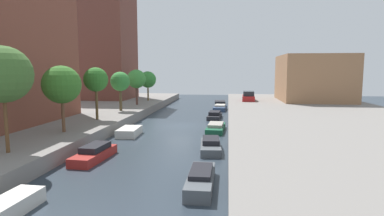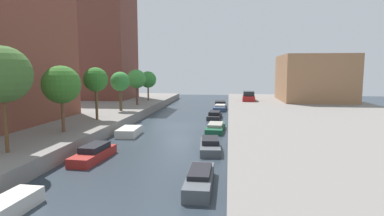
% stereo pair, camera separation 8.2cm
% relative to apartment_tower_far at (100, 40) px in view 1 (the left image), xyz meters
% --- Properties ---
extents(ground_plane, '(84.00, 84.00, 0.00)m').
position_rel_apartment_tower_far_xyz_m(ground_plane, '(16.00, -19.15, -10.58)').
color(ground_plane, '#28333D').
extents(quay_left, '(20.00, 64.00, 1.00)m').
position_rel_apartment_tower_far_xyz_m(quay_left, '(1.00, -19.15, -10.08)').
color(quay_left, gray).
rests_on(quay_left, ground_plane).
extents(quay_right, '(20.00, 64.00, 1.00)m').
position_rel_apartment_tower_far_xyz_m(quay_right, '(31.00, -19.15, -10.08)').
color(quay_right, gray).
rests_on(quay_right, ground_plane).
extents(apartment_tower_far, '(10.00, 8.88, 19.16)m').
position_rel_apartment_tower_far_xyz_m(apartment_tower_far, '(0.00, 0.00, 0.00)').
color(apartment_tower_far, brown).
rests_on(apartment_tower_far, quay_left).
extents(low_block_right, '(10.00, 11.22, 6.98)m').
position_rel_apartment_tower_far_xyz_m(low_block_right, '(34.00, 0.10, -6.09)').
color(low_block_right, '#9E704C').
rests_on(low_block_right, quay_right).
extents(street_tree_0, '(3.16, 3.16, 5.99)m').
position_rel_apartment_tower_far_xyz_m(street_tree_0, '(8.58, -34.21, -5.18)').
color(street_tree_0, brown).
rests_on(street_tree_0, quay_left).
extents(street_tree_1, '(2.84, 2.84, 5.00)m').
position_rel_apartment_tower_far_xyz_m(street_tree_1, '(8.58, -28.10, -6.01)').
color(street_tree_1, brown).
rests_on(street_tree_1, quay_left).
extents(street_tree_2, '(2.28, 2.28, 4.93)m').
position_rel_apartment_tower_far_xyz_m(street_tree_2, '(8.58, -21.98, -5.83)').
color(street_tree_2, brown).
rests_on(street_tree_2, quay_left).
extents(street_tree_3, '(2.22, 2.22, 4.50)m').
position_rel_apartment_tower_far_xyz_m(street_tree_3, '(8.58, -15.32, -6.25)').
color(street_tree_3, brown).
rests_on(street_tree_3, quay_left).
extents(street_tree_4, '(2.53, 2.53, 4.77)m').
position_rel_apartment_tower_far_xyz_m(street_tree_4, '(8.58, -8.83, -6.11)').
color(street_tree_4, brown).
rests_on(street_tree_4, quay_left).
extents(street_tree_5, '(2.54, 2.54, 4.52)m').
position_rel_apartment_tower_far_xyz_m(street_tree_5, '(8.58, -2.76, -6.35)').
color(street_tree_5, brown).
rests_on(street_tree_5, quay_left).
extents(parked_car, '(2.05, 4.67, 1.48)m').
position_rel_apartment_tower_far_xyz_m(parked_car, '(24.08, -1.23, -8.97)').
color(parked_car, maroon).
rests_on(parked_car, quay_right).
extents(moored_boat_left_1, '(1.63, 4.14, 0.94)m').
position_rel_apartment_tower_far_xyz_m(moored_boat_left_1, '(12.55, -31.71, -10.19)').
color(moored_boat_left_1, maroon).
rests_on(moored_boat_left_1, ground_plane).
extents(moored_boat_left_2, '(1.72, 3.09, 0.69)m').
position_rel_apartment_tower_far_xyz_m(moored_boat_left_2, '(12.46, -24.29, -10.24)').
color(moored_boat_left_2, beige).
rests_on(moored_boat_left_2, ground_plane).
extents(moored_boat_right_0, '(1.20, 4.23, 0.86)m').
position_rel_apartment_tower_far_xyz_m(moored_boat_right_0, '(19.68, -35.64, -10.20)').
color(moored_boat_right_0, '#4C5156').
rests_on(moored_boat_right_0, ground_plane).
extents(moored_boat_right_1, '(1.64, 3.93, 0.89)m').
position_rel_apartment_tower_far_xyz_m(moored_boat_right_1, '(19.76, -28.68, -10.21)').
color(moored_boat_right_1, '#4C5156').
rests_on(moored_boat_right_1, ground_plane).
extents(moored_boat_right_2, '(1.74, 4.48, 0.75)m').
position_rel_apartment_tower_far_xyz_m(moored_boat_right_2, '(19.84, -21.34, -10.26)').
color(moored_boat_right_2, '#195638').
rests_on(moored_boat_right_2, ground_plane).
extents(moored_boat_right_3, '(1.67, 4.11, 0.87)m').
position_rel_apartment_tower_far_xyz_m(moored_boat_right_3, '(19.40, -13.61, -10.22)').
color(moored_boat_right_3, '#232328').
rests_on(moored_boat_right_3, ground_plane).
extents(moored_boat_right_4, '(1.93, 4.24, 0.82)m').
position_rel_apartment_tower_far_xyz_m(moored_boat_right_4, '(19.84, -5.77, -10.23)').
color(moored_boat_right_4, '#33476B').
rests_on(moored_boat_right_4, ground_plane).
extents(moored_boat_right_5, '(1.83, 3.18, 0.62)m').
position_rel_apartment_tower_far_xyz_m(moored_boat_right_5, '(19.61, 2.08, -10.27)').
color(moored_boat_right_5, '#232328').
rests_on(moored_boat_right_5, ground_plane).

